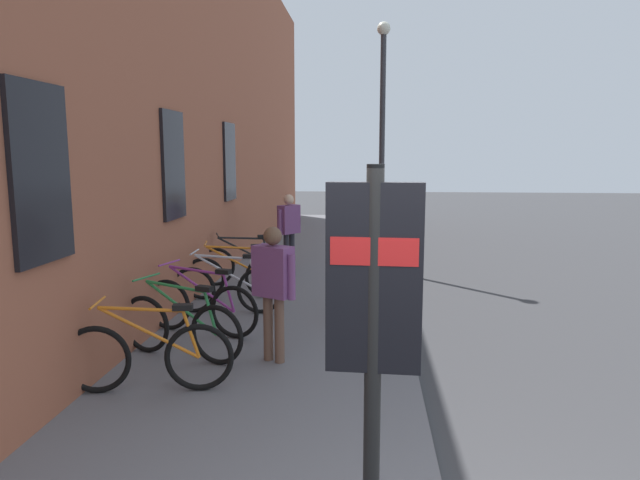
{
  "coord_description": "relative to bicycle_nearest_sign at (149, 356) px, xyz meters",
  "views": [
    {
      "loc": [
        -2.89,
        0.59,
        2.58
      ],
      "look_at": [
        4.85,
        1.23,
        1.4
      ],
      "focal_mm": 32.26,
      "sensor_mm": 36.0,
      "label": 1
    }
  ],
  "objects": [
    {
      "name": "street_lamp",
      "position": [
        7.11,
        -2.52,
        2.68
      ],
      "size": [
        0.28,
        0.28,
        5.18
      ],
      "color": "#333338",
      "rests_on": "sidewalk_pavement"
    },
    {
      "name": "pedestrian_near_bus",
      "position": [
        1.0,
        -1.14,
        0.6
      ],
      "size": [
        0.42,
        0.56,
        1.62
      ],
      "color": "brown",
      "rests_on": "sidewalk_pavement"
    },
    {
      "name": "pedestrian_by_facade",
      "position": [
        6.32,
        -0.59,
        0.59
      ],
      "size": [
        0.51,
        0.47,
        1.61
      ],
      "color": "#26262D",
      "rests_on": "sidewalk_pavement"
    },
    {
      "name": "bicycle_leaning_wall",
      "position": [
        0.99,
        -0.01,
        0.0
      ],
      "size": [
        0.7,
        1.69,
        0.97
      ],
      "color": "black",
      "rests_on": "sidewalk_pavement"
    },
    {
      "name": "bicycle_far_end",
      "position": [
        2.99,
        -0.08,
        0.0
      ],
      "size": [
        0.48,
        1.77,
        0.97
      ],
      "color": "black",
      "rests_on": "sidewalk_pavement"
    },
    {
      "name": "transit_info_sign",
      "position": [
        -2.3,
        -2.28,
        1.21
      ],
      "size": [
        0.11,
        0.55,
        2.4
      ],
      "color": "black",
      "rests_on": "sidewalk_pavement"
    },
    {
      "name": "bicycle_end_of_row",
      "position": [
        3.89,
        -0.01,
        0.0
      ],
      "size": [
        0.54,
        1.75,
        0.97
      ],
      "color": "black",
      "rests_on": "sidewalk_pavement"
    },
    {
      "name": "ground",
      "position": [
        3.38,
        -3.82,
        -0.51
      ],
      "size": [
        60.0,
        60.0,
        0.0
      ],
      "primitive_type": "plane",
      "color": "#38383A"
    },
    {
      "name": "bicycle_nearest_sign",
      "position": [
        0.0,
        0.0,
        0.0
      ],
      "size": [
        0.48,
        1.76,
        0.97
      ],
      "color": "black",
      "rests_on": "sidewalk_pavement"
    },
    {
      "name": "bicycle_by_door",
      "position": [
        4.97,
        0.08,
        0.0
      ],
      "size": [
        0.7,
        1.69,
        0.97
      ],
      "color": "black",
      "rests_on": "sidewalk_pavement"
    },
    {
      "name": "pedestrian_crossing_street",
      "position": [
        3.17,
        -1.97,
        0.59
      ],
      "size": [
        0.27,
        0.61,
        1.6
      ],
      "color": "#B2A599",
      "rests_on": "sidewalk_pavement"
    },
    {
      "name": "bicycle_mid_rack",
      "position": [
        1.94,
        0.02,
        0.0
      ],
      "size": [
        0.64,
        1.72,
        0.97
      ],
      "color": "black",
      "rests_on": "sidewalk_pavement"
    },
    {
      "name": "station_facade",
      "position": [
        6.37,
        0.98,
        3.25
      ],
      "size": [
        22.0,
        0.65,
        7.53
      ],
      "color": "#9E563D",
      "rests_on": "ground"
    },
    {
      "name": "sidewalk_pavement",
      "position": [
        5.38,
        -1.07,
        -0.45
      ],
      "size": [
        24.0,
        3.5,
        0.12
      ],
      "primitive_type": "cube",
      "color": "slate",
      "rests_on": "ground"
    }
  ]
}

